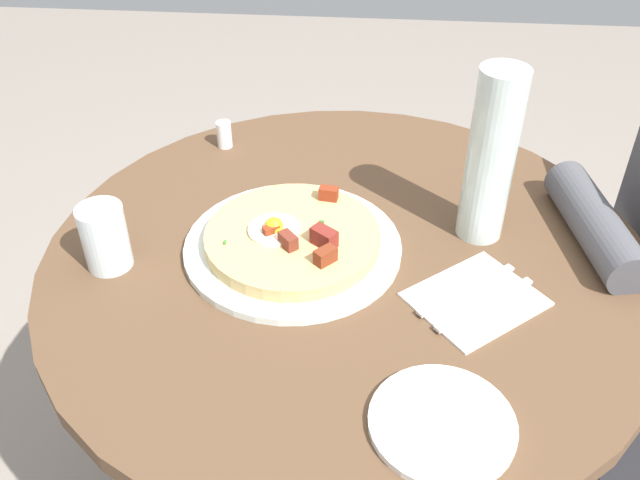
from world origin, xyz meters
TOP-DOWN VIEW (x-y plane):
  - dining_table at (0.00, 0.00)m, footprint 0.94×0.94m
  - pizza_plate at (-0.08, 0.00)m, footprint 0.33×0.33m
  - breakfast_pizza at (-0.08, 0.00)m, footprint 0.27×0.27m
  - bread_plate at (0.13, -0.31)m, footprint 0.17×0.17m
  - napkin at (0.19, -0.09)m, footprint 0.22×0.22m
  - fork at (0.20, -0.11)m, footprint 0.15×0.12m
  - knife at (0.18, -0.08)m, footprint 0.15×0.12m
  - water_glass at (-0.35, -0.06)m, footprint 0.07×0.07m
  - water_bottle at (0.21, 0.07)m, footprint 0.07×0.07m
  - salt_shaker at (-0.25, 0.30)m, footprint 0.03×0.03m

SIDE VIEW (x-z plane):
  - dining_table at x=0.00m, z-range 0.19..0.94m
  - napkin at x=0.19m, z-range 0.74..0.75m
  - bread_plate at x=0.13m, z-range 0.74..0.75m
  - pizza_plate at x=-0.08m, z-range 0.74..0.75m
  - fork at x=0.20m, z-range 0.75..0.75m
  - knife at x=0.18m, z-range 0.75..0.75m
  - breakfast_pizza at x=-0.08m, z-range 0.74..0.79m
  - salt_shaker at x=-0.25m, z-range 0.74..0.79m
  - water_glass at x=-0.35m, z-range 0.74..0.84m
  - water_bottle at x=0.21m, z-range 0.74..1.02m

